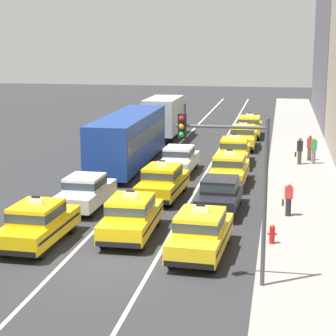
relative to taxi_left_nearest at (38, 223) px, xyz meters
name	(u,v)px	position (x,y,z in m)	size (l,w,h in m)	color
ground_plane	(108,264)	(3.21, -1.56, -0.88)	(160.00, 160.00, 0.00)	#2B2B2D
lane_stripe_left_center	(167,157)	(1.61, 18.44, -0.87)	(0.14, 80.00, 0.01)	silver
lane_stripe_center_right	(214,158)	(4.81, 18.44, -0.87)	(0.14, 80.00, 0.01)	silver
sidewalk_curb	(303,177)	(10.41, 13.44, -0.80)	(4.00, 90.00, 0.15)	gray
taxi_left_nearest	(38,223)	(0.00, 0.00, 0.00)	(1.93, 4.60, 1.96)	black
sedan_left_second	(85,191)	(0.21, 5.24, -0.03)	(1.85, 4.34, 1.58)	black
bus_left_third	(129,137)	(-0.13, 14.89, 0.94)	(2.60, 11.22, 3.22)	black
box_truck_left_fourth	(165,116)	(0.10, 25.83, 0.90)	(2.35, 6.98, 3.27)	black
taxi_center_nearest	(131,216)	(3.31, 1.56, 0.00)	(1.89, 4.59, 1.96)	black
taxi_center_second	(163,181)	(3.40, 7.71, 0.00)	(2.02, 4.64, 1.96)	black
sedan_center_third	(179,159)	(3.24, 13.61, -0.03)	(1.86, 4.34, 1.58)	black
taxi_right_nearest	(201,232)	(6.32, -0.02, 0.00)	(2.03, 4.64, 1.96)	black
sedan_right_second	(220,193)	(6.42, 5.93, -0.03)	(1.89, 4.35, 1.58)	black
taxi_right_third	(229,169)	(6.41, 11.20, 0.00)	(1.91, 4.60, 1.96)	black
taxi_right_fourth	(234,151)	(6.24, 16.68, 0.00)	(1.85, 4.57, 1.96)	black
taxi_right_fifth	(243,136)	(6.41, 22.44, 0.00)	(1.84, 4.57, 1.96)	black
taxi_right_sixth	(249,126)	(6.59, 27.78, 0.00)	(1.85, 4.57, 1.96)	black
pedestrian_near_crosswalk	(288,199)	(9.51, 5.23, 0.04)	(0.47, 0.24, 1.54)	#23232D
pedestrian_mid_block	(300,151)	(10.26, 16.76, 0.11)	(0.47, 0.24, 1.67)	#473828
pedestrian_by_storefront	(310,148)	(10.92, 18.10, 0.09)	(0.36, 0.24, 1.63)	#473828
pedestrian_trailing	(314,150)	(11.13, 17.10, 0.11)	(0.47, 0.24, 1.68)	slate
fire_hydrant	(272,234)	(8.89, 1.33, -0.33)	(0.36, 0.22, 0.73)	red
traffic_light_pole	(234,171)	(7.70, -2.82, 2.94)	(2.87, 0.33, 5.58)	#47474C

